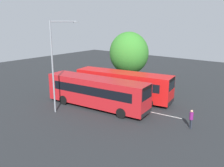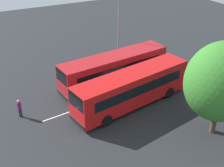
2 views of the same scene
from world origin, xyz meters
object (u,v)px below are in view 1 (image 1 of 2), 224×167
bus_center_left (123,84)px  depot_tree (129,53)px  bus_far_left (97,92)px  street_lamp (55,61)px  pedestrian (191,118)px

bus_center_left → depot_tree: depot_tree is taller
bus_far_left → street_lamp: size_ratio=1.30×
depot_tree → street_lamp: bearing=-86.4°
bus_center_left → bus_far_left: bearing=-105.6°
bus_far_left → bus_center_left: bearing=77.6°
bus_center_left → depot_tree: (-3.58, 6.21, 2.65)m
street_lamp → bus_far_left: bearing=-5.3°
bus_far_left → street_lamp: street_lamp is taller
bus_far_left → pedestrian: (9.55, 1.23, -0.79)m
street_lamp → bus_center_left: bearing=9.1°
bus_center_left → depot_tree: 7.65m
pedestrian → depot_tree: (-12.70, 9.00, 3.44)m
bus_center_left → street_lamp: size_ratio=1.30×
pedestrian → bus_center_left: bearing=-72.1°
bus_far_left → depot_tree: 11.03m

